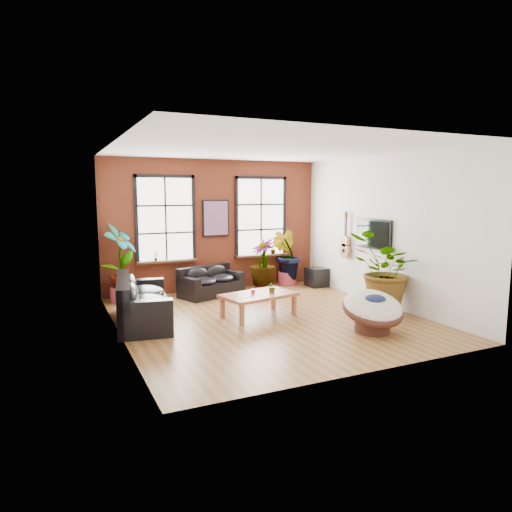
{
  "coord_description": "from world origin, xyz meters",
  "views": [
    {
      "loc": [
        -4.13,
        -8.37,
        2.61
      ],
      "look_at": [
        0.0,
        0.6,
        1.25
      ],
      "focal_mm": 32.0,
      "sensor_mm": 36.0,
      "label": 1
    }
  ],
  "objects_px": {
    "sofa_back": "(210,282)",
    "papasan_chair": "(373,309)",
    "sofa_left": "(140,302)",
    "coffee_table": "(259,296)"
  },
  "relations": [
    {
      "from": "sofa_left",
      "to": "papasan_chair",
      "type": "height_order",
      "value": "sofa_left"
    },
    {
      "from": "sofa_back",
      "to": "coffee_table",
      "type": "xyz_separation_m",
      "value": [
        0.27,
        -2.37,
        0.1
      ]
    },
    {
      "from": "sofa_back",
      "to": "coffee_table",
      "type": "bearing_deg",
      "value": -103.42
    },
    {
      "from": "sofa_back",
      "to": "coffee_table",
      "type": "height_order",
      "value": "sofa_back"
    },
    {
      "from": "sofa_back",
      "to": "papasan_chair",
      "type": "bearing_deg",
      "value": -87.57
    },
    {
      "from": "sofa_left",
      "to": "papasan_chair",
      "type": "xyz_separation_m",
      "value": [
        3.88,
        -2.47,
        0.02
      ]
    },
    {
      "from": "sofa_back",
      "to": "papasan_chair",
      "type": "xyz_separation_m",
      "value": [
        1.76,
        -4.27,
        0.1
      ]
    },
    {
      "from": "coffee_table",
      "to": "sofa_left",
      "type": "bearing_deg",
      "value": 154.59
    },
    {
      "from": "sofa_left",
      "to": "coffee_table",
      "type": "bearing_deg",
      "value": -94.67
    },
    {
      "from": "sofa_back",
      "to": "sofa_left",
      "type": "distance_m",
      "value": 2.78
    }
  ]
}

